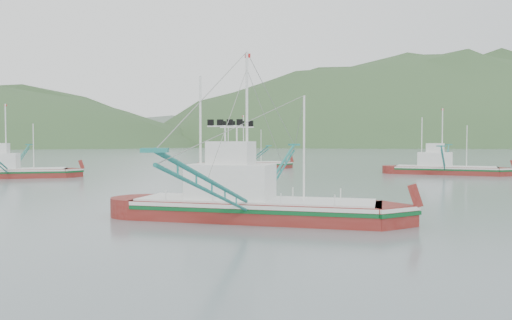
{
  "coord_description": "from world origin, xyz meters",
  "views": [
    {
      "loc": [
        -3.85,
        -30.83,
        4.61
      ],
      "look_at": [
        0.0,
        6.0,
        3.2
      ],
      "focal_mm": 35.0,
      "sensor_mm": 36.0,
      "label": 1
    }
  ],
  "objects": [
    {
      "name": "ground",
      "position": [
        0.0,
        0.0,
        0.0
      ],
      "size": [
        1200.0,
        1200.0,
        0.0
      ],
      "primitive_type": "plane",
      "color": "slate",
      "rests_on": "ground"
    },
    {
      "name": "main_boat",
      "position": [
        -1.04,
        -2.08,
        2.11
      ],
      "size": [
        14.78,
        25.07,
        10.52
      ],
      "rotation": [
        0.0,
        0.0,
        -0.36
      ],
      "color": "maroon",
      "rests_on": "ground"
    },
    {
      "name": "bg_boat_right",
      "position": [
        29.21,
        34.79,
        2.06
      ],
      "size": [
        15.6,
        22.61,
        9.86
      ],
      "rotation": [
        0.0,
        0.0,
        -0.51
      ],
      "color": "maroon",
      "rests_on": "ground"
    },
    {
      "name": "bg_boat_left",
      "position": [
        -28.13,
        34.24,
        1.58
      ],
      "size": [
        13.98,
        24.5,
        9.97
      ],
      "rotation": [
        0.0,
        0.0,
        0.14
      ],
      "color": "maroon",
      "rests_on": "ground"
    },
    {
      "name": "bg_boat_far",
      "position": [
        3.0,
        52.01,
        1.65
      ],
      "size": [
        13.54,
        23.5,
        9.61
      ],
      "rotation": [
        0.0,
        0.0,
        0.19
      ],
      "color": "maroon",
      "rests_on": "ground"
    },
    {
      "name": "headland_right",
      "position": [
        240.0,
        430.0,
        0.0
      ],
      "size": [
        684.0,
        432.0,
        306.0
      ],
      "primitive_type": "ellipsoid",
      "color": "#32522A",
      "rests_on": "ground"
    },
    {
      "name": "ridge_distant",
      "position": [
        30.0,
        560.0,
        0.0
      ],
      "size": [
        960.0,
        400.0,
        240.0
      ],
      "primitive_type": "ellipsoid",
      "color": "slate",
      "rests_on": "ground"
    }
  ]
}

